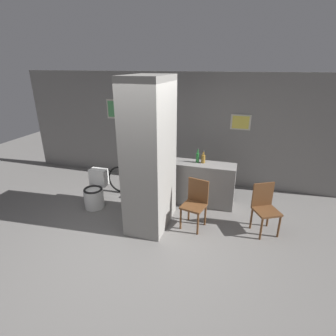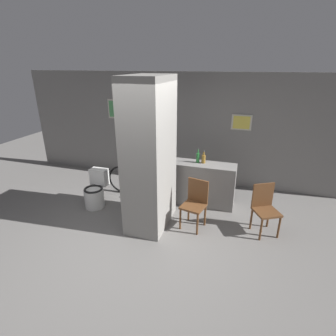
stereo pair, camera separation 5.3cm
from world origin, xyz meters
name	(u,v)px [view 1 (the left image)]	position (x,y,z in m)	size (l,w,h in m)	color
ground_plane	(135,238)	(0.00, 0.00, 0.00)	(14.00, 14.00, 0.00)	slate
wall_back	(176,128)	(0.00, 2.63, 1.30)	(8.00, 0.09, 2.60)	gray
pillar_center	(150,156)	(0.11, 0.54, 1.30)	(0.67, 1.09, 2.60)	gray
counter_shelf	(202,184)	(0.88, 1.52, 0.45)	(1.29, 0.44, 0.89)	gray
toilet	(95,192)	(-1.20, 0.78, 0.31)	(0.39, 0.55, 0.74)	white
chair_near_pillar	(195,202)	(0.90, 0.67, 0.48)	(0.46, 0.46, 0.87)	brown
chair_by_doorway	(265,206)	(2.07, 0.85, 0.48)	(0.52, 0.52, 0.87)	brown
bicycle	(143,182)	(-0.41, 1.48, 0.34)	(1.71, 0.42, 0.69)	black
bottle_tall	(198,157)	(0.75, 1.56, 1.00)	(0.07, 0.07, 0.30)	#267233
bottle_short	(203,158)	(0.86, 1.56, 0.98)	(0.08, 0.08, 0.26)	olive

